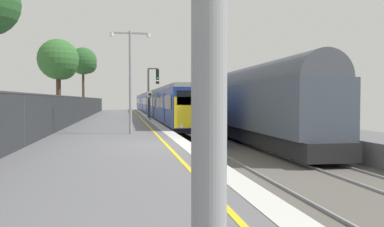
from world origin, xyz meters
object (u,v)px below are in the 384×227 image
at_px(speed_limit_sign, 150,101).
at_px(background_tree_right, 59,61).
at_px(background_tree_centre, 84,62).
at_px(signal_gantry, 151,87).
at_px(freight_train_adjacent_track, 194,101).
at_px(commuter_train_at_platform, 155,103).
at_px(platform_lamp_mid, 130,73).

bearing_deg(speed_limit_sign, background_tree_right, 165.12).
bearing_deg(background_tree_centre, signal_gantry, -64.51).
bearing_deg(freight_train_adjacent_track, commuter_train_at_platform, 119.85).
distance_m(platform_lamp_mid, background_tree_centre, 33.49).
height_order(commuter_train_at_platform, speed_limit_sign, commuter_train_at_platform).
bearing_deg(speed_limit_sign, freight_train_adjacent_track, 62.08).
distance_m(commuter_train_at_platform, background_tree_right, 18.97).
relative_size(freight_train_adjacent_track, speed_limit_sign, 24.44).
bearing_deg(platform_lamp_mid, speed_limit_sign, 82.12).
distance_m(signal_gantry, background_tree_centre, 18.16).
distance_m(freight_train_adjacent_track, signal_gantry, 9.44).
xyz_separation_m(commuter_train_at_platform, freight_train_adjacent_track, (4.00, -6.98, 0.33)).
bearing_deg(commuter_train_at_platform, signal_gantry, -95.74).
bearing_deg(freight_train_adjacent_track, platform_lamp_mid, -107.52).
relative_size(platform_lamp_mid, background_tree_centre, 0.60).
distance_m(commuter_train_at_platform, background_tree_centre, 10.69).
relative_size(freight_train_adjacent_track, platform_lamp_mid, 11.84).
bearing_deg(signal_gantry, commuter_train_at_platform, 84.26).
height_order(commuter_train_at_platform, background_tree_right, background_tree_right).
xyz_separation_m(commuter_train_at_platform, background_tree_centre, (-9.11, 1.49, 5.39)).
relative_size(freight_train_adjacent_track, background_tree_right, 8.75).
relative_size(freight_train_adjacent_track, background_tree_centre, 7.08).
relative_size(commuter_train_at_platform, speed_limit_sign, 24.58).
bearing_deg(commuter_train_at_platform, background_tree_right, -120.66).
bearing_deg(speed_limit_sign, commuter_train_at_platform, 84.15).
distance_m(commuter_train_at_platform, platform_lamp_mid, 31.64).
xyz_separation_m(commuter_train_at_platform, background_tree_right, (-9.48, -15.99, 3.77)).
relative_size(commuter_train_at_platform, freight_train_adjacent_track, 1.01).
xyz_separation_m(freight_train_adjacent_track, background_tree_centre, (-13.11, 8.47, 5.06)).
xyz_separation_m(freight_train_adjacent_track, signal_gantry, (-5.47, -7.58, 1.35)).
distance_m(freight_train_adjacent_track, platform_lamp_mid, 25.62).
relative_size(commuter_train_at_platform, platform_lamp_mid, 11.91).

